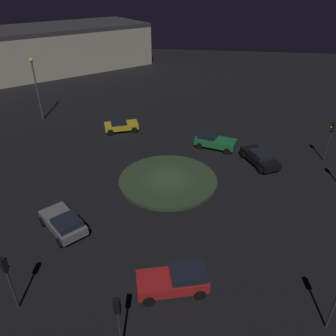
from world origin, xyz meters
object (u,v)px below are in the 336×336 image
object	(u,v)px
traffic_light_north	(118,314)
store_building	(46,49)
car_grey	(64,223)
streetlamp_southeast	(36,82)
traffic_light_west_near	(330,134)
car_yellow	(121,125)
traffic_light_northeast	(7,273)
car_red	(175,280)
car_black	(260,157)
car_green	(214,141)

from	to	relation	value
traffic_light_north	store_building	size ratio (longest dim) A/B	0.10
car_grey	streetlamp_southeast	size ratio (longest dim) A/B	0.56
traffic_light_west_near	car_yellow	bearing A→B (deg)	-32.51
traffic_light_north	streetlamp_southeast	xyz separation A→B (m)	(17.60, -27.62, 2.11)
traffic_light_northeast	streetlamp_southeast	xyz separation A→B (m)	(11.29, -26.12, 2.08)
car_grey	car_red	bearing A→B (deg)	-163.81
car_grey	store_building	distance (m)	48.13
car_grey	traffic_light_west_near	world-z (taller)	traffic_light_west_near
car_black	streetlamp_southeast	xyz separation A→B (m)	(26.14, -7.94, 4.06)
streetlamp_southeast	car_green	bearing A→B (deg)	166.93
car_green	car_red	bearing A→B (deg)	-79.93
car_red	streetlamp_southeast	distance (m)	31.14
car_grey	traffic_light_northeast	world-z (taller)	traffic_light_northeast
car_green	car_black	world-z (taller)	car_green
traffic_light_north	traffic_light_northeast	distance (m)	6.48
streetlamp_southeast	store_building	world-z (taller)	store_building
traffic_light_northeast	traffic_light_west_near	distance (m)	29.04
car_grey	traffic_light_north	distance (m)	10.28
car_yellow	traffic_light_northeast	bearing A→B (deg)	-110.75
car_yellow	traffic_light_northeast	size ratio (longest dim) A/B	1.11
traffic_light_north	store_building	distance (m)	57.94
car_green	car_red	size ratio (longest dim) A/B	1.02
car_black	traffic_light_north	size ratio (longest dim) A/B	1.27
car_grey	streetlamp_southeast	xyz separation A→B (m)	(11.29, -19.74, 4.05)
car_green	traffic_light_northeast	size ratio (longest dim) A/B	1.19
car_yellow	traffic_light_north	size ratio (longest dim) A/B	1.13
car_grey	car_green	bearing A→B (deg)	-84.01
car_green	streetlamp_southeast	world-z (taller)	streetlamp_southeast
traffic_light_north	traffic_light_northeast	xyz separation A→B (m)	(6.31, -1.51, 0.03)
car_yellow	car_black	size ratio (longest dim) A/B	0.89
traffic_light_west_near	streetlamp_southeast	bearing A→B (deg)	-32.80
car_yellow	streetlamp_southeast	world-z (taller)	streetlamp_southeast
car_grey	traffic_light_west_near	xyz separation A→B (m)	(-21.25, -13.42, 2.14)
traffic_light_northeast	streetlamp_southeast	world-z (taller)	streetlamp_southeast
car_red	store_building	bearing A→B (deg)	-74.05
car_yellow	car_red	world-z (taller)	car_red
traffic_light_north	traffic_light_west_near	distance (m)	26.02
car_black	store_building	xyz separation A→B (m)	(36.19, -31.22, 3.15)
car_yellow	car_grey	distance (m)	17.54
car_green	traffic_light_northeast	bearing A→B (deg)	-100.36
car_green	car_black	bearing A→B (deg)	-17.20
car_grey	store_building	bearing A→B (deg)	-22.37
car_black	car_yellow	bearing A→B (deg)	-137.61
car_yellow	car_grey	world-z (taller)	car_yellow
car_green	traffic_light_north	distance (m)	23.03
car_yellow	streetlamp_southeast	size ratio (longest dim) A/B	0.56
traffic_light_north	car_red	bearing A→B (deg)	-28.59
car_black	store_building	size ratio (longest dim) A/B	0.13
car_grey	streetlamp_southeast	distance (m)	23.10
traffic_light_west_near	streetlamp_southeast	distance (m)	33.20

